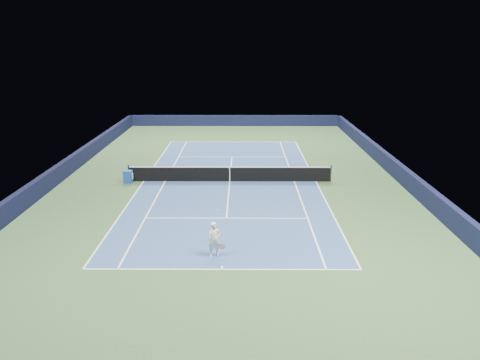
{
  "coord_description": "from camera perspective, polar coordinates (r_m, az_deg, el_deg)",
  "views": [
    {
      "loc": [
        0.8,
        -28.46,
        8.71
      ],
      "look_at": [
        0.67,
        -3.0,
        1.0
      ],
      "focal_mm": 35.0,
      "sensor_mm": 36.0,
      "label": 1
    }
  ],
  "objects": [
    {
      "name": "sponsor_cube",
      "position": [
        30.23,
        -13.49,
        0.41
      ],
      "size": [
        0.58,
        0.51,
        0.79
      ],
      "color": "#1B48A5",
      "rests_on": "ground"
    },
    {
      "name": "center_mark_far",
      "position": [
        41.14,
        -0.83,
        4.63
      ],
      "size": [
        0.08,
        0.3,
        0.0
      ],
      "primitive_type": "cube",
      "color": "white",
      "rests_on": "ground"
    },
    {
      "name": "court_surface",
      "position": [
        29.78,
        -1.26,
        -0.16
      ],
      "size": [
        10.97,
        23.77,
        0.01
      ],
      "primitive_type": "cube",
      "color": "navy",
      "rests_on": "ground"
    },
    {
      "name": "wall_left",
      "position": [
        31.81,
        -21.15,
        0.82
      ],
      "size": [
        0.35,
        40.0,
        1.1
      ],
      "primitive_type": "cube",
      "color": "black",
      "rests_on": "ground"
    },
    {
      "name": "service_line_far",
      "position": [
        35.94,
        -0.99,
        2.83
      ],
      "size": [
        8.23,
        0.08,
        0.0
      ],
      "primitive_type": "cube",
      "color": "white",
      "rests_on": "ground"
    },
    {
      "name": "sideline_singles_left",
      "position": [
        30.17,
        -9.1,
        -0.14
      ],
      "size": [
        0.08,
        23.77,
        0.0
      ],
      "primitive_type": "cube",
      "color": "white",
      "rests_on": "ground"
    },
    {
      "name": "tennis_net",
      "position": [
        29.63,
        -1.26,
        0.77
      ],
      "size": [
        12.9,
        0.1,
        1.07
      ],
      "color": "black",
      "rests_on": "ground"
    },
    {
      "name": "sideline_doubles_left",
      "position": [
        30.42,
        -11.64,
        -0.13
      ],
      "size": [
        0.08,
        23.77,
        0.0
      ],
      "primitive_type": "cube",
      "color": "white",
      "rests_on": "ground"
    },
    {
      "name": "tennis_player",
      "position": [
        19.52,
        -3.14,
        -7.23
      ],
      "size": [
        0.77,
        1.3,
        1.7
      ],
      "color": "white",
      "rests_on": "ground"
    },
    {
      "name": "sideline_doubles_right",
      "position": [
        30.13,
        9.23,
        -0.16
      ],
      "size": [
        0.08,
        23.77,
        0.0
      ],
      "primitive_type": "cube",
      "color": "white",
      "rests_on": "ground"
    },
    {
      "name": "center_mark_near",
      "position": [
        18.87,
        -2.21,
        -10.62
      ],
      "size": [
        0.08,
        0.3,
        0.0
      ],
      "primitive_type": "cube",
      "color": "white",
      "rests_on": "ground"
    },
    {
      "name": "sideline_singles_right",
      "position": [
        29.95,
        6.64,
        -0.16
      ],
      "size": [
        0.08,
        23.77,
        0.0
      ],
      "primitive_type": "cube",
      "color": "white",
      "rests_on": "ground"
    },
    {
      "name": "baseline_far",
      "position": [
        41.28,
        -0.82,
        4.68
      ],
      "size": [
        10.97,
        0.08,
        0.0
      ],
      "primitive_type": "cube",
      "color": "white",
      "rests_on": "ground"
    },
    {
      "name": "center_service_line",
      "position": [
        29.77,
        -1.26,
        -0.15
      ],
      "size": [
        0.08,
        12.8,
        0.0
      ],
      "primitive_type": "cube",
      "color": "white",
      "rests_on": "ground"
    },
    {
      "name": "baseline_near",
      "position": [
        18.74,
        -2.23,
        -10.83
      ],
      "size": [
        10.97,
        0.08,
        0.0
      ],
      "primitive_type": "cube",
      "color": "white",
      "rests_on": "ground"
    },
    {
      "name": "wall_far",
      "position": [
        48.98,
        -0.65,
        7.25
      ],
      "size": [
        22.0,
        0.35,
        1.1
      ],
      "primitive_type": "cube",
      "color": "#111533",
      "rests_on": "ground"
    },
    {
      "name": "ground",
      "position": [
        29.78,
        -1.26,
        -0.17
      ],
      "size": [
        40.0,
        40.0,
        0.0
      ],
      "primitive_type": "plane",
      "color": "#2F4C29",
      "rests_on": "ground"
    },
    {
      "name": "service_line_near",
      "position": [
        23.73,
        -1.66,
        -4.67
      ],
      "size": [
        8.23,
        0.08,
        0.0
      ],
      "primitive_type": "cube",
      "color": "white",
      "rests_on": "ground"
    },
    {
      "name": "wall_right",
      "position": [
        31.26,
        18.99,
        0.78
      ],
      "size": [
        0.35,
        40.0,
        1.1
      ],
      "primitive_type": "cube",
      "color": "black",
      "rests_on": "ground"
    }
  ]
}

